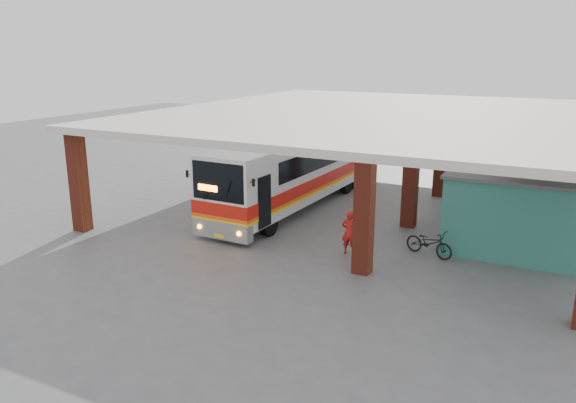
% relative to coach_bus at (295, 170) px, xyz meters
% --- Properties ---
extents(ground, '(90.00, 90.00, 0.00)m').
position_rel_coach_bus_xyz_m(ground, '(2.93, -3.52, -1.88)').
color(ground, '#515154').
rests_on(ground, ground).
extents(brick_columns, '(20.10, 21.60, 4.35)m').
position_rel_coach_bus_xyz_m(brick_columns, '(4.35, 1.48, 0.30)').
color(brick_columns, maroon).
rests_on(brick_columns, ground).
extents(canopy_roof, '(21.00, 23.00, 0.30)m').
position_rel_coach_bus_xyz_m(canopy_roof, '(3.43, 2.98, 2.62)').
color(canopy_roof, beige).
rests_on(canopy_roof, brick_columns).
extents(shop_building, '(5.20, 8.20, 3.11)m').
position_rel_coach_bus_xyz_m(shop_building, '(10.42, 0.48, -0.32)').
color(shop_building, '#2E7465').
rests_on(shop_building, ground).
extents(coach_bus, '(3.10, 13.07, 3.78)m').
position_rel_coach_bus_xyz_m(coach_bus, '(0.00, 0.00, 0.00)').
color(coach_bus, silver).
rests_on(coach_bus, ground).
extents(motorcycle, '(2.08, 1.25, 1.03)m').
position_rel_coach_bus_xyz_m(motorcycle, '(7.63, -3.80, -1.36)').
color(motorcycle, black).
rests_on(motorcycle, ground).
extents(pedestrian, '(0.66, 0.47, 1.72)m').
position_rel_coach_bus_xyz_m(pedestrian, '(4.83, -4.98, -1.02)').
color(pedestrian, red).
rests_on(pedestrian, ground).
extents(red_chair, '(0.53, 0.53, 0.87)m').
position_rel_coach_bus_xyz_m(red_chair, '(7.33, 5.33, -1.48)').
color(red_chair, red).
rests_on(red_chair, ground).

